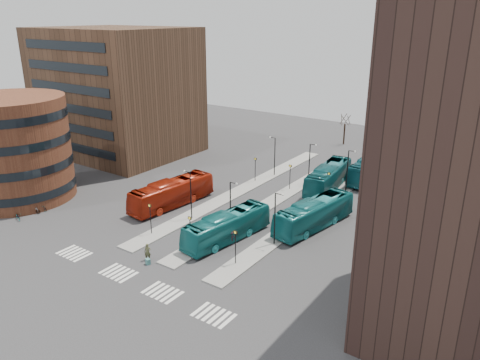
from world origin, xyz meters
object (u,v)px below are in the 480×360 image
Objects in this scene: bicycle_mid at (34,210)px; teal_bus_d at (372,168)px; teal_bus_a at (227,226)px; traveller at (148,252)px; bicycle_near at (18,216)px; suitcase at (148,262)px; commuter_b at (219,232)px; red_bus at (172,193)px; teal_bus_b at (328,177)px; teal_bus_c at (314,214)px; commuter_c at (231,238)px; bicycle_far at (42,208)px; commuter_a at (163,205)px.

teal_bus_d is at bearing -62.57° from bicycle_mid.
teal_bus_a is 6.41× the size of traveller.
teal_bus_d is 7.11× the size of traveller.
suitcase is at bearing -69.03° from bicycle_near.
teal_bus_d is 8.20× the size of commuter_b.
red_bus is 19.22m from bicycle_near.
teal_bus_b reaches higher than teal_bus_c.
red_bus reaches higher than commuter_b.
teal_bus_b is at bearing 96.26° from suitcase.
teal_bus_d reaches higher than commuter_c.
teal_bus_c reaches higher than bicycle_near.
teal_bus_a is 7.26× the size of bicycle_mid.
red_bus reaches higher than traveller.
bicycle_far is (-24.60, -7.19, -1.24)m from teal_bus_a.
commuter_c is (1.13, -0.79, -0.77)m from teal_bus_a.
teal_bus_c is 8.08× the size of bicycle_far.
teal_bus_d is 7.97× the size of bicycle_near.
bicycle_near is at bearing -40.20° from commuter_c.
suitcase is at bearing -109.36° from teal_bus_c.
teal_bus_a is 25.66m from bicycle_far.
teal_bus_a reaches higher than traveller.
red_bus is 17.60m from bicycle_mid.
bicycle_far is (-30.64, -36.48, -1.42)m from teal_bus_d.
suitcase is 0.39× the size of bicycle_far.
red_bus is 0.98× the size of teal_bus_d.
teal_bus_c is at bearing -84.86° from bicycle_mid.
teal_bus_a is 7.63× the size of bicycle_far.
red_bus reaches higher than bicycle_near.
commuter_a is 0.93× the size of bicycle_near.
commuter_b is (10.98, -4.13, -0.99)m from red_bus.
commuter_b reaches higher than suitcase.
traveller is 20.62m from bicycle_far.
teal_bus_b is 42.06m from bicycle_near.
teal_bus_b is 24.33m from commuter_a.
commuter_b is 1.03× the size of bicycle_far.
commuter_b is at bearing -120.36° from teal_bus_c.
teal_bus_d is 32.68m from commuter_a.
teal_bus_b is (5.71, 30.83, 1.49)m from suitcase.
traveller reaches higher than commuter_c.
traveller is at bearing -67.17° from bicycle_near.
teal_bus_d reaches higher than teal_bus_a.
teal_bus_b is at bearing -22.77° from bicycle_near.
teal_bus_b is 39.53m from bicycle_far.
teal_bus_c is 7.82× the size of commuter_b.
bicycle_far is (-25.73, -6.40, -0.47)m from commuter_c.
commuter_c is (5.16, 7.68, -0.04)m from traveller.
suitcase is 31.39m from teal_bus_b.
red_bus is 14.70m from traveller.
teal_bus_d is 8.06× the size of bicycle_mid.
suitcase is 0.38× the size of commuter_b.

